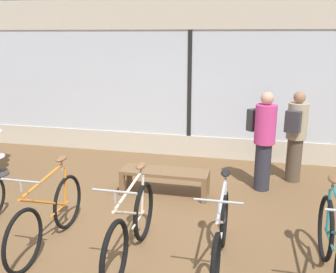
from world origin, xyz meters
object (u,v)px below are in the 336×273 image
bicycle_right (221,237)px  customer_near_rack (296,134)px  bicycle_center (131,228)px  display_bench (165,175)px  bicycle_left (48,216)px  bicycle_far_right (334,249)px  customer_by_window (264,138)px

bicycle_right → customer_near_rack: customer_near_rack is taller
bicycle_center → display_bench: (-0.05, 1.84, -0.06)m
bicycle_right → customer_near_rack: 3.06m
bicycle_right → display_bench: (-1.05, 1.78, -0.04)m
bicycle_left → bicycle_center: bearing=-2.9°
bicycle_far_right → customer_by_window: bearing=106.2°
bicycle_center → customer_by_window: customer_by_window is taller
bicycle_left → bicycle_far_right: size_ratio=0.97×
bicycle_center → bicycle_right: 1.00m
bicycle_center → bicycle_far_right: bearing=1.1°
display_bench → customer_by_window: customer_by_window is taller
bicycle_far_right → display_bench: bicycle_far_right is taller
bicycle_right → bicycle_center: bearing=-176.3°
bicycle_left → bicycle_center: bicycle_center is taller
bicycle_right → customer_near_rack: (1.00, 2.85, 0.47)m
customer_by_window → bicycle_right: bearing=-101.0°
bicycle_left → display_bench: size_ratio=1.23×
bicycle_right → bicycle_left: bearing=-179.7°
bicycle_left → bicycle_right: (2.07, 0.01, -0.02)m
bicycle_right → display_bench: bicycle_right is taller
display_bench → customer_by_window: (1.51, 0.59, 0.54)m
bicycle_left → display_bench: bicycle_left is taller
bicycle_center → customer_near_rack: size_ratio=1.09×
bicycle_far_right → display_bench: 2.85m
display_bench → bicycle_far_right: bearing=-39.3°
bicycle_right → customer_by_window: customer_by_window is taller
bicycle_center → display_bench: bicycle_center is taller
customer_by_window → customer_near_rack: bearing=41.9°
bicycle_center → display_bench: bearing=91.6°
customer_near_rack → bicycle_far_right: bearing=-87.1°
bicycle_far_right → display_bench: bearing=140.7°
bicycle_left → customer_by_window: size_ratio=1.05×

